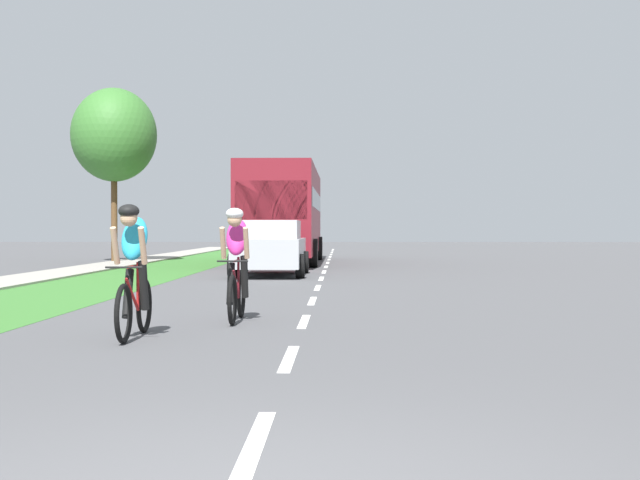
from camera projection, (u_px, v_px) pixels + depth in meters
name	position (u px, v px, depth m)	size (l,w,h in m)	color
ground_plane	(322.00, 276.00, 24.07)	(120.00, 120.00, 0.00)	#4C4C4F
grass_verge	(134.00, 276.00, 24.20)	(2.95, 70.00, 0.01)	#38722D
sidewalk_concrete	(50.00, 276.00, 24.26)	(1.71, 70.00, 0.10)	#9E998E
lane_markings_center	(325.00, 269.00, 28.07)	(0.12, 54.30, 0.01)	white
cyclist_lead	(134.00, 270.00, 10.44)	(0.42, 1.72, 1.58)	black
cyclist_trailing	(237.00, 263.00, 12.32)	(0.42, 1.72, 1.58)	black
sedan_silver	(271.00, 248.00, 24.31)	(1.98, 4.30, 1.52)	#A5A8AD
bus_maroon	(283.00, 210.00, 33.11)	(2.78, 11.60, 3.48)	maroon
street_tree_near	(114.00, 135.00, 33.77)	(3.25, 3.25, 6.66)	brown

